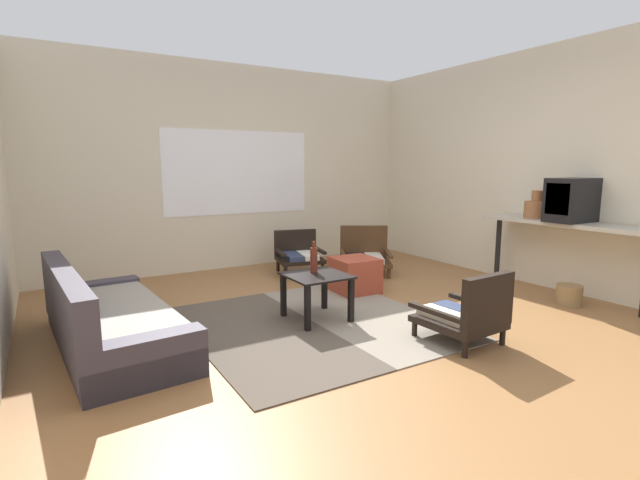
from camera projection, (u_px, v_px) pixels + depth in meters
The scene contains 15 objects.
ground_plane at pixel (373, 332), 3.88m from camera, with size 7.80×7.80×0.00m, color olive.
far_wall_with_window at pixel (237, 168), 6.26m from camera, with size 5.60×0.13×2.70m.
side_wall_right at pixel (545, 168), 5.27m from camera, with size 0.12×6.60×2.70m, color beige.
area_rug at pixel (315, 323), 4.07m from camera, with size 2.09×2.22×0.01m.
couch at pixel (106, 322), 3.52m from camera, with size 0.91×1.92×0.64m.
coffee_table at pixel (317, 284), 4.13m from camera, with size 0.52×0.53×0.42m.
armchair_by_window at pixel (298, 253), 6.00m from camera, with size 0.67×0.64×0.54m.
armchair_striped_foreground at pixel (467, 313), 3.58m from camera, with size 0.56×0.62×0.59m.
armchair_corner at pixel (365, 253), 6.01m from camera, with size 0.84×0.83×0.59m.
ottoman_orange at pixel (355, 275), 5.07m from camera, with size 0.45×0.45×0.38m, color #993D28.
console_shelf at pixel (565, 229), 4.82m from camera, with size 0.44×1.73×0.81m.
crt_television at pixel (572, 200), 4.72m from camera, with size 0.53×0.32×0.45m.
clay_vase at pixel (536, 208), 5.08m from camera, with size 0.25×0.25×0.30m.
glass_bottle at pixel (314, 259), 4.18m from camera, with size 0.07×0.07×0.29m.
wicker_basket at pixel (569, 295), 4.62m from camera, with size 0.24×0.24×0.20m, color olive.
Camera 1 is at (-2.29, -2.95, 1.38)m, focal length 25.92 mm.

